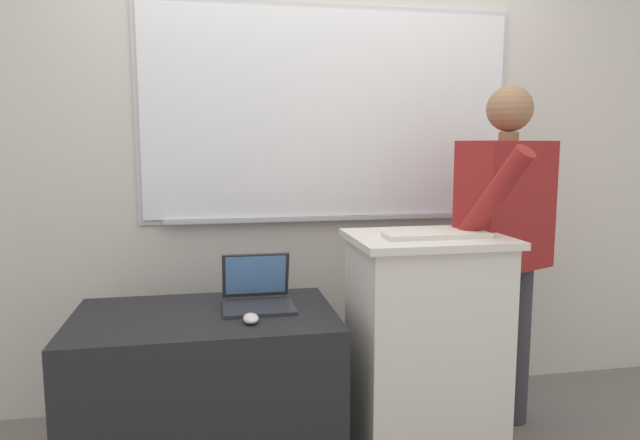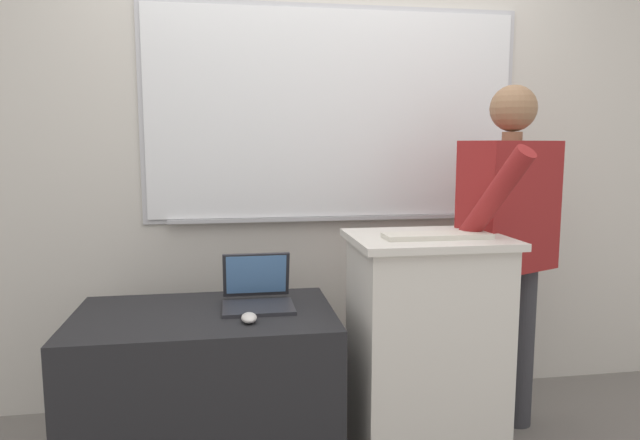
# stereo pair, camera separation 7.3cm
# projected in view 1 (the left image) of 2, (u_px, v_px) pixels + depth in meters

# --- Properties ---
(back_wall) EXTENTS (6.40, 0.17, 2.88)m
(back_wall) POSITION_uv_depth(u_px,v_px,m) (313.00, 132.00, 3.03)
(back_wall) COLOR beige
(back_wall) RESTS_ON ground_plane
(lectern_podium) EXTENTS (0.64, 0.52, 1.00)m
(lectern_podium) POSITION_uv_depth(u_px,v_px,m) (424.00, 349.00, 2.45)
(lectern_podium) COLOR beige
(lectern_podium) RESTS_ON ground_plane
(side_desk) EXTENTS (1.05, 0.66, 0.70)m
(side_desk) POSITION_uv_depth(u_px,v_px,m) (207.00, 395.00, 2.35)
(side_desk) COLOR black
(side_desk) RESTS_ON ground_plane
(person_presenter) EXTENTS (0.64, 0.68, 1.64)m
(person_presenter) POSITION_uv_depth(u_px,v_px,m) (505.00, 235.00, 2.66)
(person_presenter) COLOR #333338
(person_presenter) RESTS_ON ground_plane
(laptop) EXTENTS (0.29, 0.29, 0.21)m
(laptop) POSITION_uv_depth(u_px,v_px,m) (257.00, 292.00, 2.41)
(laptop) COLOR #28282D
(laptop) RESTS_ON side_desk
(wireless_keyboard) EXTENTS (0.44, 0.14, 0.02)m
(wireless_keyboard) POSITION_uv_depth(u_px,v_px,m) (437.00, 235.00, 2.32)
(wireless_keyboard) COLOR beige
(wireless_keyboard) RESTS_ON lectern_podium
(computer_mouse_by_laptop) EXTENTS (0.06, 0.10, 0.03)m
(computer_mouse_by_laptop) POSITION_uv_depth(u_px,v_px,m) (251.00, 318.00, 2.18)
(computer_mouse_by_laptop) COLOR silver
(computer_mouse_by_laptop) RESTS_ON side_desk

